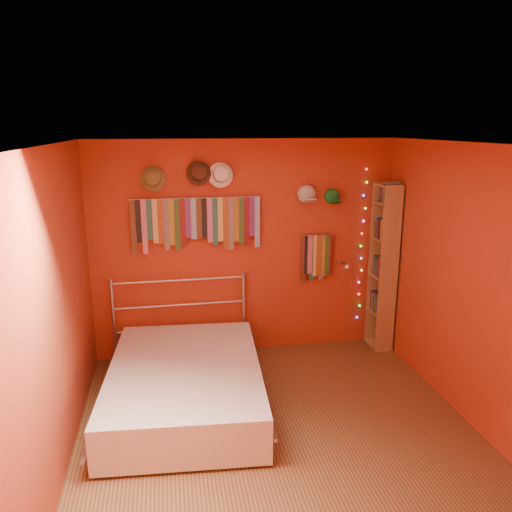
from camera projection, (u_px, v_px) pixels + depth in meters
ground at (278, 433)px, 4.42m from camera, size 3.50×3.50×0.00m
back_wall at (246, 249)px, 5.76m from camera, size 3.50×0.02×2.50m
right_wall at (473, 288)px, 4.41m from camera, size 0.02×3.50×2.50m
left_wall at (56, 314)px, 3.79m from camera, size 0.02×3.50×2.50m
ceiling at (282, 144)px, 3.78m from camera, size 3.50×3.50×0.02m
tie_rack at (197, 221)px, 5.51m from camera, size 1.45×0.03×0.61m
small_tie_rack at (317, 256)px, 5.88m from camera, size 0.40×0.03×0.58m
fedora_olive at (153, 179)px, 5.28m from camera, size 0.27×0.15×0.27m
fedora_brown at (199, 173)px, 5.36m from camera, size 0.27×0.15×0.27m
fedora_white at (221, 175)px, 5.40m from camera, size 0.28×0.15×0.27m
cap_white at (307, 194)px, 5.68m from camera, size 0.20×0.25×0.20m
cap_green at (332, 196)px, 5.74m from camera, size 0.18×0.22×0.18m
fairy_lights at (362, 246)px, 5.98m from camera, size 0.06×0.02×1.85m
reading_lamp at (346, 266)px, 5.77m from camera, size 0.08×0.33×0.10m
bookshelf at (387, 267)px, 5.90m from camera, size 0.25×0.34×2.00m
bed at (185, 384)px, 4.80m from camera, size 1.66×2.12×1.00m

